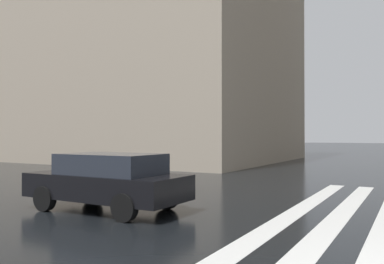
# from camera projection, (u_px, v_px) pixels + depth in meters

# --- Properties ---
(haussmann_block_mid) EXTENTS (16.78, 27.33, 23.25)m
(haussmann_block_mid) POSITION_uv_depth(u_px,v_px,m) (118.00, 24.00, 33.34)
(haussmann_block_mid) COLOR tan
(haussmann_block_mid) RESTS_ON ground_plane
(car_black) EXTENTS (1.85, 4.10, 1.41)m
(car_black) POSITION_uv_depth(u_px,v_px,m) (108.00, 180.00, 9.71)
(car_black) COLOR black
(car_black) RESTS_ON ground_plane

